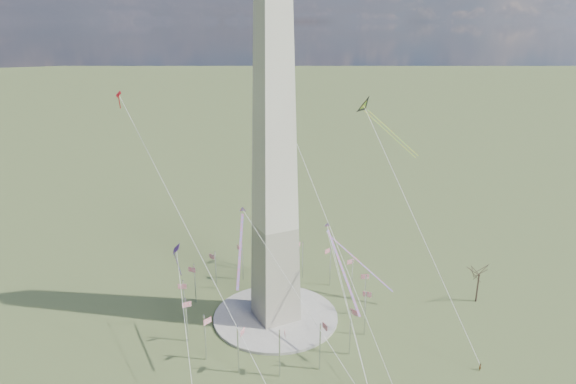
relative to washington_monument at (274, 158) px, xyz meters
name	(u,v)px	position (x,y,z in m)	size (l,w,h in m)	color
ground	(276,318)	(0.00, 0.00, -47.95)	(2000.00, 2000.00, 0.00)	#4C572B
plaza	(276,316)	(0.00, 0.00, -47.55)	(36.00, 36.00, 0.80)	#AAA79B
washington_monument	(274,158)	(0.00, 0.00, 0.00)	(15.56, 15.56, 100.00)	#AFAD93
flagpole_ring	(275,296)	(0.00, 0.00, -40.68)	(54.40, 54.40, 13.00)	silver
tree_near	(479,272)	(59.32, -18.63, -38.08)	(7.92, 7.92, 13.85)	#423128
person_east	(480,367)	(35.46, -43.62, -47.00)	(0.70, 0.46, 1.91)	gray
kite_delta_black	(367,109)	(37.70, 13.39, 8.27)	(14.24, 20.19, 17.00)	black
kite_diamond_purple	(177,252)	(-25.93, 6.29, -24.39)	(2.41, 3.41, 10.00)	#471B7A
kite_streamer_left	(337,255)	(11.58, -14.11, -24.23)	(5.02, 23.35, 16.10)	red
kite_streamer_mid	(241,237)	(-13.70, -10.13, -16.05)	(9.51, 18.01, 13.34)	red
kite_streamer_right	(349,252)	(26.52, 3.06, -33.73)	(13.68, 20.12, 15.86)	red
kite_small_red	(119,96)	(-33.02, 32.23, 14.16)	(1.31, 2.05, 4.99)	red
kite_small_white	(256,41)	(16.13, 50.09, 27.46)	(1.20, 1.87, 4.13)	silver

